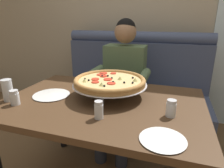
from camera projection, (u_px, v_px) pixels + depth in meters
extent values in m
cube|color=tan|center=(143.00, 8.00, 2.44)|extent=(6.00, 0.12, 2.80)
cube|color=#424C6B|center=(128.00, 117.00, 2.18)|extent=(1.66, 0.60, 0.46)
cube|color=#424C6B|center=(136.00, 69.00, 2.39)|extent=(1.66, 0.18, 0.65)
cylinder|color=#424C6B|center=(138.00, 38.00, 2.27)|extent=(1.66, 0.14, 0.14)
cube|color=#4C331E|center=(102.00, 103.00, 1.31)|extent=(1.31, 0.90, 0.04)
cylinder|color=black|center=(61.00, 115.00, 1.94)|extent=(0.06, 0.06, 0.71)
cylinder|color=black|center=(186.00, 136.00, 1.60)|extent=(0.06, 0.06, 0.71)
cube|color=#2D3342|center=(119.00, 99.00, 1.87)|extent=(0.34, 0.40, 0.15)
cylinder|color=#2D3342|center=(100.00, 139.00, 1.77)|extent=(0.11, 0.11, 0.46)
cylinder|color=#2D3342|center=(122.00, 143.00, 1.71)|extent=(0.11, 0.11, 0.46)
cube|color=#56704C|center=(125.00, 73.00, 2.00)|extent=(0.40, 0.22, 0.56)
cylinder|color=#56704C|center=(96.00, 72.00, 1.86)|extent=(0.08, 0.28, 0.08)
cylinder|color=#56704C|center=(144.00, 76.00, 1.72)|extent=(0.08, 0.28, 0.08)
sphere|color=#997051|center=(125.00, 32.00, 1.86)|extent=(0.21, 0.21, 0.21)
sphere|color=black|center=(126.00, 28.00, 1.86)|extent=(0.19, 0.19, 0.19)
cylinder|color=silver|center=(103.00, 97.00, 1.25)|extent=(0.01, 0.01, 0.08)
cylinder|color=silver|center=(98.00, 85.00, 1.47)|extent=(0.01, 0.01, 0.08)
cylinder|color=silver|center=(128.00, 89.00, 1.40)|extent=(0.01, 0.01, 0.08)
torus|color=silver|center=(110.00, 85.00, 1.37)|extent=(0.28, 0.28, 0.01)
cylinder|color=silver|center=(110.00, 84.00, 1.36)|extent=(0.52, 0.52, 0.00)
cylinder|color=#B77F42|center=(110.00, 83.00, 1.36)|extent=(0.49, 0.49, 0.02)
torus|color=#B77F42|center=(110.00, 80.00, 1.35)|extent=(0.50, 0.50, 0.03)
cylinder|color=#E5C17A|center=(110.00, 81.00, 1.35)|extent=(0.43, 0.43, 0.01)
cylinder|color=red|center=(113.00, 73.00, 1.51)|extent=(0.05, 0.05, 0.01)
cylinder|color=red|center=(95.00, 79.00, 1.36)|extent=(0.05, 0.05, 0.01)
cylinder|color=red|center=(108.00, 79.00, 1.36)|extent=(0.06, 0.06, 0.01)
cylinder|color=red|center=(95.00, 82.00, 1.30)|extent=(0.05, 0.05, 0.01)
cylinder|color=red|center=(103.00, 73.00, 1.51)|extent=(0.06, 0.06, 0.01)
cylinder|color=red|center=(111.00, 83.00, 1.28)|extent=(0.06, 0.06, 0.01)
cylinder|color=red|center=(100.00, 75.00, 1.47)|extent=(0.05, 0.05, 0.01)
cylinder|color=red|center=(104.00, 76.00, 1.44)|extent=(0.05, 0.05, 0.01)
sphere|color=black|center=(113.00, 82.00, 1.29)|extent=(0.01, 0.01, 0.01)
sphere|color=black|center=(108.00, 76.00, 1.43)|extent=(0.01, 0.01, 0.01)
sphere|color=black|center=(124.00, 82.00, 1.28)|extent=(0.01, 0.01, 0.01)
sphere|color=black|center=(85.00, 79.00, 1.36)|extent=(0.01, 0.01, 0.01)
sphere|color=black|center=(133.00, 78.00, 1.39)|extent=(0.01, 0.01, 0.01)
sphere|color=black|center=(112.00, 78.00, 1.38)|extent=(0.01, 0.01, 0.01)
sphere|color=black|center=(102.00, 76.00, 1.42)|extent=(0.01, 0.01, 0.01)
sphere|color=black|center=(104.00, 86.00, 1.22)|extent=(0.01, 0.01, 0.01)
sphere|color=black|center=(89.00, 80.00, 1.33)|extent=(0.01, 0.01, 0.01)
sphere|color=black|center=(133.00, 83.00, 1.28)|extent=(0.01, 0.01, 0.01)
cone|color=#CCC675|center=(85.00, 80.00, 1.31)|extent=(0.04, 0.04, 0.02)
cone|color=#CCC675|center=(120.00, 78.00, 1.36)|extent=(0.04, 0.04, 0.02)
cone|color=#CCC675|center=(102.00, 84.00, 1.23)|extent=(0.04, 0.04, 0.02)
cone|color=#CCC675|center=(135.00, 79.00, 1.32)|extent=(0.04, 0.04, 0.02)
cylinder|color=white|center=(99.00, 111.00, 1.06)|extent=(0.05, 0.05, 0.08)
cylinder|color=#4C6633|center=(99.00, 114.00, 1.07)|extent=(0.04, 0.04, 0.05)
cylinder|color=silver|center=(99.00, 103.00, 1.05)|extent=(0.05, 0.05, 0.02)
cylinder|color=white|center=(15.00, 99.00, 1.24)|extent=(0.06, 0.06, 0.08)
cylinder|color=#A82D19|center=(15.00, 102.00, 1.24)|extent=(0.05, 0.05, 0.03)
cylinder|color=silver|center=(14.00, 92.00, 1.22)|extent=(0.05, 0.05, 0.02)
cylinder|color=white|center=(171.00, 110.00, 1.08)|extent=(0.06, 0.06, 0.08)
cylinder|color=silver|center=(171.00, 113.00, 1.09)|extent=(0.05, 0.05, 0.04)
cylinder|color=silver|center=(172.00, 102.00, 1.07)|extent=(0.05, 0.05, 0.02)
cylinder|color=white|center=(52.00, 95.00, 1.39)|extent=(0.18, 0.18, 0.01)
cone|color=white|center=(51.00, 94.00, 1.39)|extent=(0.26, 0.26, 0.01)
cylinder|color=white|center=(163.00, 140.00, 0.88)|extent=(0.15, 0.15, 0.01)
cone|color=white|center=(163.00, 138.00, 0.88)|extent=(0.21, 0.21, 0.01)
cylinder|color=silver|center=(8.00, 90.00, 1.28)|extent=(0.07, 0.07, 0.15)
cylinder|color=#4C2814|center=(9.00, 96.00, 1.30)|extent=(0.06, 0.06, 0.06)
cylinder|color=black|center=(220.00, 85.00, 3.23)|extent=(0.02, 0.02, 0.44)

